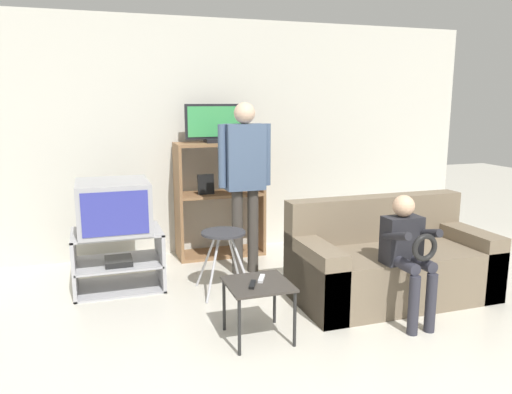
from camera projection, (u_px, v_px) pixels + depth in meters
name	position (u px, v px, depth m)	size (l,w,h in m)	color
wall_back	(214.00, 138.00, 5.66)	(6.40, 0.06, 2.60)	beige
tv_stand	(118.00, 260.00, 4.60)	(0.80, 0.58, 0.54)	#A8A8AD
television_main	(113.00, 206.00, 4.52)	(0.63, 0.66, 0.46)	#9E9EA3
media_shelf	(220.00, 198.00, 5.53)	(0.96, 0.40, 1.27)	#8E6642
television_flat	(216.00, 124.00, 5.36)	(0.66, 0.20, 0.41)	black
folding_stool	(224.00, 241.00, 4.47)	(0.45, 0.45, 0.57)	#B7B7BC
snack_table	(258.00, 290.00, 3.60)	(0.45, 0.45, 0.43)	#38332D
remote_control_black	(253.00, 284.00, 3.53)	(0.04, 0.14, 0.02)	black
remote_control_white	(262.00, 278.00, 3.64)	(0.04, 0.14, 0.02)	silver
couch	(390.00, 264.00, 4.40)	(1.72, 0.84, 0.86)	#756651
person_standing_adult	(245.00, 171.00, 4.88)	(0.53, 0.21, 1.70)	#3D3833
person_seated_child	(408.00, 248.00, 3.83)	(0.33, 0.43, 1.00)	#2D2D38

